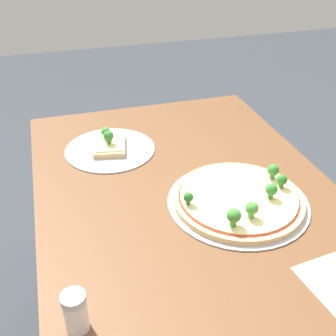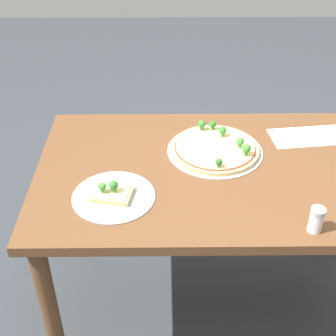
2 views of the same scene
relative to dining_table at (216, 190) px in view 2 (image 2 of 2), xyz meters
name	(u,v)px [view 2 (image 2 of 2)]	position (x,y,z in m)	size (l,w,h in m)	color
ground_plane	(207,304)	(0.00, 0.00, -0.66)	(8.00, 8.00, 0.00)	#33383D
dining_table	(216,190)	(0.00, 0.00, 0.00)	(1.29, 0.78, 0.76)	brown
pizza_tray_whole	(216,148)	(0.01, 0.11, 0.12)	(0.36, 0.36, 0.07)	#A3A3A8
pizza_tray_slice	(113,194)	(-0.36, -0.16, 0.11)	(0.27, 0.27, 0.07)	#A3A3A8
condiment_shaker	(316,220)	(0.26, -0.32, 0.15)	(0.04, 0.04, 0.08)	silver
paper_menu	(308,137)	(0.38, 0.20, 0.10)	(0.30, 0.15, 0.00)	white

